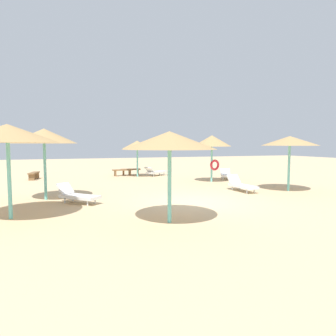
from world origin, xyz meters
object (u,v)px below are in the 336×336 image
Objects in this scene: lounger_3 at (77,195)px; bench_0 at (131,171)px; parasol_0 at (212,141)px; bench_1 at (34,174)px; parasol_4 at (7,134)px; lounger_0 at (226,174)px; lounger_2 at (155,172)px; bench_2 at (123,171)px; parasol_2 at (137,145)px; parasol_1 at (290,141)px; parasol_5 at (170,141)px; lounger_1 at (241,185)px; parasol_3 at (44,136)px.

bench_0 is (4.52, 10.10, 0.02)m from lounger_3.
bench_1 is (-10.67, 5.24, -2.21)m from parasol_0.
parasol_4 is 1.59× the size of lounger_0.
lounger_2 is 10.84m from lounger_3.
bench_2 is at bearing 68.60° from lounger_3.
parasol_2 is 1.32× the size of lounger_0.
lounger_0 is at bearing -32.52° from parasol_2.
lounger_3 is at bearing -114.11° from bench_0.
parasol_1 is 1.86× the size of bench_2.
parasol_2 is 1.46× the size of lounger_3.
parasol_5 reaches higher than parasol_2.
parasol_2 is at bearing -45.37° from bench_2.
parasol_4 is at bearing -119.02° from bench_0.
parasol_4 is 13.33m from bench_2.
parasol_1 reaches higher than bench_2.
parasol_2 reaches higher than lounger_3.
parasol_2 is 7.32m from bench_1.
parasol_1 is 3.29m from lounger_1.
bench_1 is (-12.61, 9.86, -2.20)m from parasol_1.
lounger_1 is at bearing -68.80° from parasol_2.
parasol_4 is at bearing -138.10° from lounger_3.
lounger_3 is (-4.74, -8.81, -2.00)m from parasol_2.
parasol_1 is 1.06× the size of parasol_2.
bench_2 is at bearing 160.65° from lounger_2.
lounger_2 is 1.09× the size of lounger_3.
lounger_0 is at bearing -18.38° from bench_1.
parasol_2 reaches higher than bench_0.
parasol_0 is 1.90× the size of bench_1.
bench_1 is (-1.05, 8.25, -2.37)m from parasol_3.
lounger_1 is at bearing -112.75° from lounger_0.
parasol_0 is 7.35m from bench_0.
parasol_3 is 12.31m from lounger_0.
parasol_5 is 14.57m from bench_1.
parasol_3 reaches higher than bench_2.
lounger_3 is at bearing -124.60° from lounger_2.
parasol_3 is at bearing 124.54° from parasol_5.
parasol_5 is 12.39m from lounger_0.
parasol_1 is 16.15m from bench_1.
lounger_0 is (1.72, 1.13, -2.24)m from parasol_0.
parasol_5 is at bearing -59.09° from lounger_3.
parasol_0 reaches higher than bench_2.
parasol_0 is 5.01m from parasol_1.
bench_1 is (-4.74, 13.61, -2.15)m from parasol_5.
lounger_3 is at bearing -177.35° from lounger_1.
bench_0 is at bearing 5.05° from bench_1.
lounger_2 is at bearing 114.22° from parasol_1.
lounger_0 is at bearing 30.82° from parasol_4.
parasol_2 reaches higher than bench_1.
parasol_3 is 8.65m from bench_1.
lounger_2 is at bearing -3.92° from bench_1.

